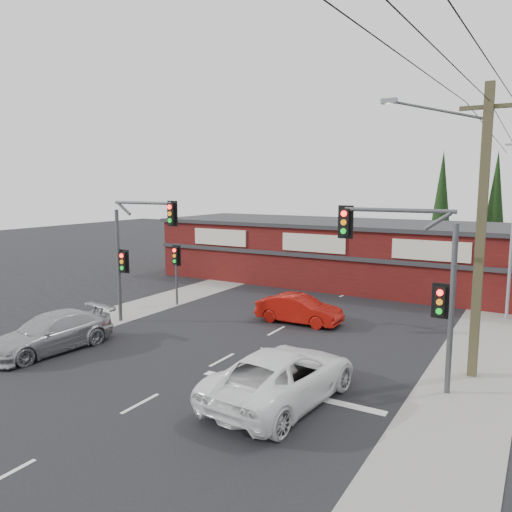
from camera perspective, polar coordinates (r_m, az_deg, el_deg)
The scene contains 17 objects.
ground at distance 19.70m, azimuth -3.69°, elevation -11.68°, with size 120.00×120.00×0.00m, color black.
road_strip at distance 23.80m, azimuth 3.11°, elevation -8.15°, with size 14.00×70.00×0.01m, color black.
verge_left at distance 28.55m, azimuth -12.32°, elevation -5.56°, with size 3.00×70.00×0.02m, color gray.
verge_right at distance 21.49m, azimuth 24.09°, elevation -10.65°, with size 3.00×70.00×0.02m, color gray.
stop_line at distance 16.84m, azimuth 3.63°, elevation -15.16°, with size 6.50×0.35×0.01m, color silver.
white_suv at distance 15.87m, azimuth 3.02°, elevation -13.49°, with size 2.73×5.92×1.65m, color white.
silver_suv at distance 21.99m, azimuth -22.41°, elevation -8.11°, with size 2.10×5.17×1.50m, color #A4A6A9.
red_sedan at distance 24.44m, azimuth 4.94°, elevation -6.07°, with size 1.46×4.17×1.38m, color #9D1009.
lane_dashes at distance 27.11m, azimuth 6.80°, elevation -6.14°, with size 0.12×55.19×0.01m.
shop_building at distance 34.58m, azimuth 10.76°, elevation 0.44°, with size 27.30×8.40×4.22m.
conifer_near at distance 39.97m, azimuth 20.42°, elevation 5.91°, with size 1.80×1.80×9.25m.
conifer_far at distance 41.51m, azimuth 25.69°, elevation 5.68°, with size 1.80×1.80×9.25m.
traffic_mast_left at distance 24.32m, azimuth -13.76°, elevation 1.42°, with size 3.77×0.27×5.97m.
traffic_mast_right at distance 16.95m, azimuth 17.85°, elevation -1.51°, with size 3.96×0.27×5.97m.
pedestal_signal at distance 27.99m, azimuth -9.12°, elevation -0.74°, with size 0.55×0.27×3.38m.
utility_pole at distance 18.49m, azimuth 23.94°, elevation 3.48°, with size 4.38×0.59×10.00m.
power_lines at distance 13.24m, azimuth 22.57°, elevation 17.85°, with size 2.01×29.00×1.22m.
Camera 1 is at (10.39, -15.35, 6.66)m, focal length 35.00 mm.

